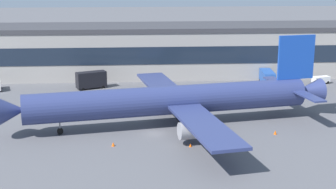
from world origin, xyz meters
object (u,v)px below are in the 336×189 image
(fuel_truck, at_px, (267,77))
(follow_me_car, at_px, (321,79))
(airliner, at_px, (174,100))
(traffic_cone_3, at_px, (243,142))
(traffic_cone_0, at_px, (113,144))
(traffic_cone_1, at_px, (275,132))
(traffic_cone_2, at_px, (190,145))
(catering_truck, at_px, (92,79))

(fuel_truck, bearing_deg, follow_me_car, -1.69)
(airliner, relative_size, traffic_cone_3, 84.52)
(airliner, distance_m, follow_me_car, 51.58)
(traffic_cone_0, distance_m, traffic_cone_1, 28.73)
(traffic_cone_0, relative_size, traffic_cone_1, 0.97)
(follow_me_car, height_order, fuel_truck, fuel_truck)
(traffic_cone_1, bearing_deg, traffic_cone_2, -161.27)
(traffic_cone_0, bearing_deg, catering_truck, 99.08)
(airliner, distance_m, traffic_cone_1, 19.15)
(airliner, xyz_separation_m, traffic_cone_1, (17.43, -6.53, -4.52))
(airliner, xyz_separation_m, traffic_cone_0, (-11.01, -10.65, -4.53))
(fuel_truck, distance_m, traffic_cone_3, 46.50)
(traffic_cone_1, bearing_deg, traffic_cone_3, -146.55)
(traffic_cone_0, bearing_deg, traffic_cone_2, -5.41)
(traffic_cone_2, relative_size, traffic_cone_3, 0.82)
(traffic_cone_2, height_order, traffic_cone_3, traffic_cone_3)
(follow_me_car, height_order, traffic_cone_3, follow_me_car)
(airliner, relative_size, follow_me_car, 12.93)
(follow_me_car, bearing_deg, traffic_cone_3, -124.18)
(traffic_cone_0, distance_m, traffic_cone_2, 12.77)
(follow_me_car, distance_m, traffic_cone_1, 44.93)
(catering_truck, bearing_deg, airliner, -60.33)
(follow_me_car, relative_size, traffic_cone_3, 6.54)
(traffic_cone_1, height_order, traffic_cone_2, traffic_cone_1)
(follow_me_car, distance_m, fuel_truck, 13.75)
(airliner, xyz_separation_m, traffic_cone_3, (10.61, -11.03, -4.52))
(traffic_cone_0, height_order, traffic_cone_2, traffic_cone_0)
(fuel_truck, relative_size, traffic_cone_3, 11.84)
(traffic_cone_0, xyz_separation_m, traffic_cone_2, (12.72, -1.21, -0.05))
(traffic_cone_0, bearing_deg, fuel_truck, 49.28)
(follow_me_car, xyz_separation_m, traffic_cone_1, (-22.61, -38.83, -0.73))
(follow_me_car, height_order, traffic_cone_2, follow_me_car)
(traffic_cone_3, bearing_deg, airliner, 133.88)
(follow_me_car, bearing_deg, traffic_cone_0, -139.92)
(follow_me_car, relative_size, fuel_truck, 0.55)
(follow_me_car, distance_m, traffic_cone_0, 66.71)
(fuel_truck, bearing_deg, traffic_cone_3, -109.76)
(follow_me_car, bearing_deg, catering_truck, -178.73)
(catering_truck, height_order, traffic_cone_0, catering_truck)
(airliner, distance_m, traffic_cone_2, 12.83)
(airliner, height_order, traffic_cone_2, airliner)
(fuel_truck, bearing_deg, airliner, -128.82)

